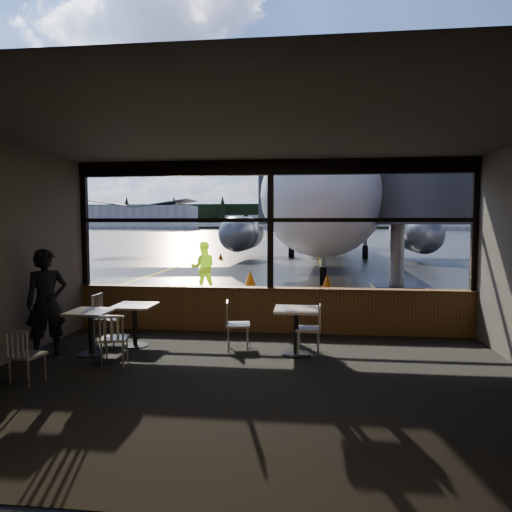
% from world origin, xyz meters
% --- Properties ---
extents(ground_plane, '(520.00, 520.00, 0.00)m').
position_xyz_m(ground_plane, '(0.00, 120.00, 0.00)').
color(ground_plane, black).
rests_on(ground_plane, ground).
extents(carpet_floor, '(8.00, 6.00, 0.01)m').
position_xyz_m(carpet_floor, '(0.00, -3.00, 0.01)').
color(carpet_floor, black).
rests_on(carpet_floor, ground).
extents(ceiling, '(8.00, 6.00, 0.04)m').
position_xyz_m(ceiling, '(0.00, -3.00, 3.50)').
color(ceiling, '#38332D').
rests_on(ceiling, ground).
extents(wall_back, '(8.00, 0.04, 3.50)m').
position_xyz_m(wall_back, '(0.00, -6.00, 1.75)').
color(wall_back, '#534B42').
rests_on(wall_back, ground).
extents(window_sill, '(8.00, 0.28, 0.90)m').
position_xyz_m(window_sill, '(0.00, 0.00, 0.45)').
color(window_sill, '#58361A').
rests_on(window_sill, ground).
extents(window_header, '(8.00, 0.18, 0.30)m').
position_xyz_m(window_header, '(0.00, 0.00, 3.35)').
color(window_header, black).
rests_on(window_header, ground).
extents(mullion_left, '(0.12, 0.12, 2.60)m').
position_xyz_m(mullion_left, '(-3.95, 0.00, 2.20)').
color(mullion_left, black).
rests_on(mullion_left, ground).
extents(mullion_centre, '(0.12, 0.12, 2.60)m').
position_xyz_m(mullion_centre, '(0.00, 0.00, 2.20)').
color(mullion_centre, black).
rests_on(mullion_centre, ground).
extents(mullion_right, '(0.12, 0.12, 2.60)m').
position_xyz_m(mullion_right, '(3.95, 0.00, 2.20)').
color(mullion_right, black).
rests_on(mullion_right, ground).
extents(window_transom, '(8.00, 0.10, 0.08)m').
position_xyz_m(window_transom, '(0.00, 0.00, 2.30)').
color(window_transom, black).
rests_on(window_transom, ground).
extents(airliner, '(33.39, 39.30, 11.49)m').
position_xyz_m(airliner, '(2.03, 20.14, 5.75)').
color(airliner, white).
rests_on(airliner, ground_plane).
extents(jet_bridge, '(8.80, 10.76, 4.69)m').
position_xyz_m(jet_bridge, '(3.60, 5.50, 2.35)').
color(jet_bridge, '#2E2E31').
rests_on(jet_bridge, ground_plane).
extents(cafe_table_near, '(0.73, 0.73, 0.80)m').
position_xyz_m(cafe_table_near, '(0.56, -1.58, 0.40)').
color(cafe_table_near, '#AAA39D').
rests_on(cafe_table_near, carpet_floor).
extents(cafe_table_mid, '(0.70, 0.70, 0.77)m').
position_xyz_m(cafe_table_mid, '(-2.35, -1.37, 0.38)').
color(cafe_table_mid, '#A7A199').
rests_on(cafe_table_mid, carpet_floor).
extents(cafe_table_left, '(0.69, 0.69, 0.76)m').
position_xyz_m(cafe_table_left, '(-2.90, -1.95, 0.38)').
color(cafe_table_left, '#A8A39A').
rests_on(cafe_table_left, carpet_floor).
extents(chair_near_e, '(0.50, 0.50, 0.86)m').
position_xyz_m(chair_near_e, '(0.77, -1.51, 0.43)').
color(chair_near_e, beige).
rests_on(chair_near_e, carpet_floor).
extents(chair_near_w, '(0.55, 0.55, 0.88)m').
position_xyz_m(chair_near_w, '(-0.46, -1.36, 0.44)').
color(chair_near_w, '#AAA599').
rests_on(chair_near_w, carpet_floor).
extents(chair_mid_s, '(0.54, 0.54, 0.84)m').
position_xyz_m(chair_mid_s, '(-2.26, -2.46, 0.42)').
color(chair_mid_s, '#B5B1A3').
rests_on(chair_mid_s, carpet_floor).
extents(chair_mid_w, '(0.52, 0.52, 0.94)m').
position_xyz_m(chair_mid_w, '(-2.89, -1.28, 0.47)').
color(chair_mid_w, '#ABA69B').
rests_on(chair_mid_w, carpet_floor).
extents(chair_left_s, '(0.51, 0.51, 0.80)m').
position_xyz_m(chair_left_s, '(-3.09, -3.42, 0.40)').
color(chair_left_s, beige).
rests_on(chair_left_s, carpet_floor).
extents(passenger, '(0.78, 0.77, 1.81)m').
position_xyz_m(passenger, '(-3.56, -2.14, 0.90)').
color(passenger, black).
rests_on(passenger, carpet_floor).
extents(ground_crew, '(0.96, 0.84, 1.66)m').
position_xyz_m(ground_crew, '(-2.58, 5.09, 0.83)').
color(ground_crew, '#BFF219').
rests_on(ground_crew, ground_plane).
extents(cone_nose, '(0.41, 0.41, 0.57)m').
position_xyz_m(cone_nose, '(1.41, 6.14, 0.28)').
color(cone_nose, '#F04907').
rests_on(cone_nose, ground_plane).
extents(cone_wing, '(0.31, 0.31, 0.43)m').
position_xyz_m(cone_wing, '(-4.75, 19.33, 0.21)').
color(cone_wing, '#FA5007').
rests_on(cone_wing, ground_plane).
extents(hangar_left, '(45.00, 18.00, 11.00)m').
position_xyz_m(hangar_left, '(-70.00, 180.00, 5.50)').
color(hangar_left, silver).
rests_on(hangar_left, ground_plane).
extents(hangar_mid, '(38.00, 15.00, 10.00)m').
position_xyz_m(hangar_mid, '(0.00, 185.00, 5.00)').
color(hangar_mid, silver).
rests_on(hangar_mid, ground_plane).
extents(hangar_right, '(50.00, 20.00, 12.00)m').
position_xyz_m(hangar_right, '(60.00, 178.00, 6.00)').
color(hangar_right, silver).
rests_on(hangar_right, ground_plane).
extents(fuel_tank_a, '(8.00, 8.00, 6.00)m').
position_xyz_m(fuel_tank_a, '(-30.00, 182.00, 3.00)').
color(fuel_tank_a, silver).
rests_on(fuel_tank_a, ground_plane).
extents(fuel_tank_b, '(8.00, 8.00, 6.00)m').
position_xyz_m(fuel_tank_b, '(-20.00, 182.00, 3.00)').
color(fuel_tank_b, silver).
rests_on(fuel_tank_b, ground_plane).
extents(fuel_tank_c, '(8.00, 8.00, 6.00)m').
position_xyz_m(fuel_tank_c, '(-10.00, 182.00, 3.00)').
color(fuel_tank_c, silver).
rests_on(fuel_tank_c, ground_plane).
extents(treeline, '(360.00, 3.00, 12.00)m').
position_xyz_m(treeline, '(0.00, 210.00, 6.00)').
color(treeline, black).
rests_on(treeline, ground_plane).
extents(cone_extra, '(0.40, 0.40, 0.56)m').
position_xyz_m(cone_extra, '(-1.32, 7.17, 0.28)').
color(cone_extra, '#F35C07').
rests_on(cone_extra, ground_plane).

